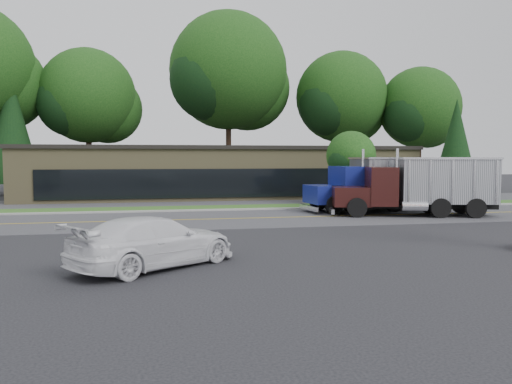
% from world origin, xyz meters
% --- Properties ---
extents(ground, '(140.00, 140.00, 0.00)m').
position_xyz_m(ground, '(0.00, 0.00, 0.00)').
color(ground, '#323237').
rests_on(ground, ground).
extents(road, '(60.00, 8.00, 0.02)m').
position_xyz_m(road, '(0.00, 9.00, 0.00)').
color(road, '#5A5A60').
rests_on(road, ground).
extents(center_line, '(60.00, 0.12, 0.01)m').
position_xyz_m(center_line, '(0.00, 9.00, 0.00)').
color(center_line, gold).
rests_on(center_line, ground).
extents(curb, '(60.00, 0.30, 0.12)m').
position_xyz_m(curb, '(0.00, 13.20, 0.00)').
color(curb, '#9E9E99').
rests_on(curb, ground).
extents(grass_verge, '(60.00, 3.40, 0.03)m').
position_xyz_m(grass_verge, '(0.00, 15.00, 0.00)').
color(grass_verge, '#335D1F').
rests_on(grass_verge, ground).
extents(far_parking, '(60.00, 7.00, 0.02)m').
position_xyz_m(far_parking, '(0.00, 20.00, 0.00)').
color(far_parking, '#5A5A60').
rests_on(far_parking, ground).
extents(strip_mall, '(32.00, 12.00, 4.00)m').
position_xyz_m(strip_mall, '(2.00, 26.00, 2.00)').
color(strip_mall, '#877A53').
rests_on(strip_mall, ground).
extents(tree_far_b, '(9.87, 9.29, 14.08)m').
position_xyz_m(tree_far_b, '(-9.85, 34.12, 8.98)').
color(tree_far_b, '#382619').
rests_on(tree_far_b, ground).
extents(tree_far_c, '(12.88, 12.12, 18.38)m').
position_xyz_m(tree_far_c, '(4.20, 34.15, 11.73)').
color(tree_far_c, '#382619').
rests_on(tree_far_c, ground).
extents(tree_far_d, '(10.23, 9.63, 14.59)m').
position_xyz_m(tree_far_d, '(16.16, 33.12, 9.31)').
color(tree_far_d, '#382619').
rests_on(tree_far_d, ground).
extents(tree_far_e, '(9.02, 8.49, 12.87)m').
position_xyz_m(tree_far_e, '(24.14, 31.11, 8.21)').
color(tree_far_e, '#382619').
rests_on(tree_far_e, ground).
extents(evergreen_left, '(4.77, 4.77, 10.84)m').
position_xyz_m(evergreen_left, '(-16.00, 30.00, 5.96)').
color(evergreen_left, '#382619').
rests_on(evergreen_left, ground).
extents(evergreen_right, '(3.52, 3.52, 8.00)m').
position_xyz_m(evergreen_right, '(20.00, 18.00, 4.39)').
color(evergreen_right, '#382619').
rests_on(evergreen_right, ground).
extents(tree_verge, '(3.66, 3.44, 5.21)m').
position_xyz_m(tree_verge, '(10.06, 15.04, 3.31)').
color(tree_verge, '#382619').
rests_on(tree_verge, ground).
extents(dump_truck_blue, '(8.28, 3.46, 3.36)m').
position_xyz_m(dump_truck_blue, '(10.29, 11.52, 1.80)').
color(dump_truck_blue, black).
rests_on(dump_truck_blue, ground).
extents(dump_truck_maroon, '(9.45, 4.60, 3.36)m').
position_xyz_m(dump_truck_maroon, '(11.75, 8.37, 1.81)').
color(dump_truck_maroon, black).
rests_on(dump_truck_maroon, ground).
extents(rally_car, '(5.67, 4.99, 1.57)m').
position_xyz_m(rally_car, '(-3.33, -2.45, 0.79)').
color(rally_car, white).
rests_on(rally_car, ground).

